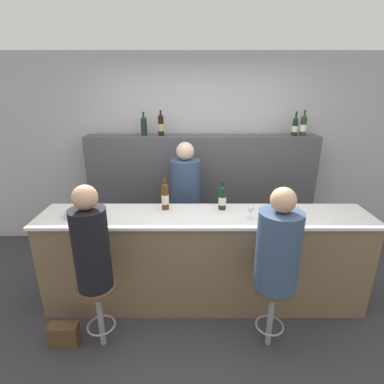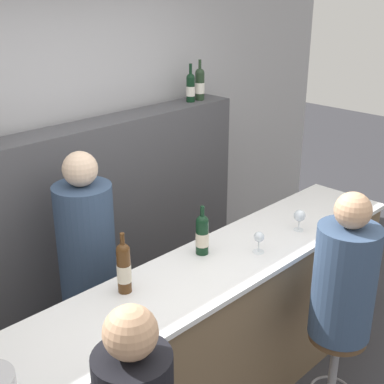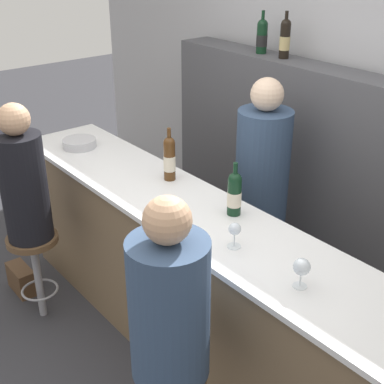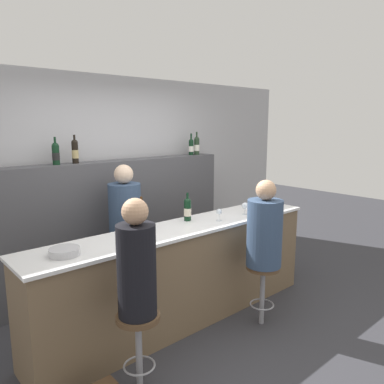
{
  "view_description": "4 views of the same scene",
  "coord_description": "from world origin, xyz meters",
  "px_view_note": "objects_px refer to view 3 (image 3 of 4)",
  "views": [
    {
      "loc": [
        -0.13,
        -2.38,
        2.19
      ],
      "look_at": [
        -0.13,
        0.31,
        1.23
      ],
      "focal_mm": 28.0,
      "sensor_mm": 36.0,
      "label": 1
    },
    {
      "loc": [
        -1.83,
        -1.49,
        2.51
      ],
      "look_at": [
        0.04,
        0.36,
        1.45
      ],
      "focal_mm": 50.0,
      "sensor_mm": 36.0,
      "label": 2
    },
    {
      "loc": [
        2.0,
        -1.36,
        2.39
      ],
      "look_at": [
        0.12,
        0.17,
        1.19
      ],
      "focal_mm": 50.0,
      "sensor_mm": 36.0,
      "label": 3
    },
    {
      "loc": [
        -2.31,
        -2.49,
        2.01
      ],
      "look_at": [
        0.15,
        0.31,
        1.33
      ],
      "focal_mm": 35.0,
      "sensor_mm": 36.0,
      "label": 4
    }
  ],
  "objects_px": {
    "wine_glass_1": "(302,268)",
    "handbag": "(21,279)",
    "wine_glass_0": "(235,230)",
    "guest_seated_left": "(23,181)",
    "metal_bowl": "(79,143)",
    "bar_stool_left": "(35,255)",
    "wine_bottle_counter_0": "(169,158)",
    "bartender": "(260,202)",
    "wine_bottle_backbar_0": "(262,36)",
    "wine_bottle_backbar_1": "(285,38)",
    "wine_bottle_counter_1": "(234,193)",
    "guest_seated_right": "(169,303)"
  },
  "relations": [
    {
      "from": "wine_glass_1",
      "to": "wine_bottle_counter_1",
      "type": "bearing_deg",
      "value": 161.12
    },
    {
      "from": "wine_glass_0",
      "to": "metal_bowl",
      "type": "relative_size",
      "value": 0.55
    },
    {
      "from": "wine_glass_1",
      "to": "metal_bowl",
      "type": "distance_m",
      "value": 2.06
    },
    {
      "from": "wine_bottle_counter_0",
      "to": "wine_glass_0",
      "type": "relative_size",
      "value": 2.57
    },
    {
      "from": "wine_bottle_backbar_0",
      "to": "guest_seated_left",
      "type": "distance_m",
      "value": 1.96
    },
    {
      "from": "wine_bottle_backbar_1",
      "to": "guest_seated_right",
      "type": "distance_m",
      "value": 2.24
    },
    {
      "from": "wine_bottle_counter_0",
      "to": "wine_bottle_backbar_0",
      "type": "height_order",
      "value": "wine_bottle_backbar_0"
    },
    {
      "from": "guest_seated_right",
      "to": "handbag",
      "type": "distance_m",
      "value": 2.03
    },
    {
      "from": "wine_bottle_counter_0",
      "to": "wine_glass_1",
      "type": "xyz_separation_m",
      "value": [
        1.23,
        -0.22,
        -0.04
      ]
    },
    {
      "from": "wine_glass_0",
      "to": "wine_glass_1",
      "type": "xyz_separation_m",
      "value": [
        0.41,
        0.0,
        0.01
      ]
    },
    {
      "from": "wine_bottle_counter_0",
      "to": "bartender",
      "type": "xyz_separation_m",
      "value": [
        0.19,
        0.62,
        -0.42
      ]
    },
    {
      "from": "wine_bottle_backbar_0",
      "to": "wine_glass_0",
      "type": "height_order",
      "value": "wine_bottle_backbar_0"
    },
    {
      "from": "metal_bowl",
      "to": "bar_stool_left",
      "type": "height_order",
      "value": "metal_bowl"
    },
    {
      "from": "metal_bowl",
      "to": "wine_bottle_counter_1",
      "type": "bearing_deg",
      "value": 6.93
    },
    {
      "from": "wine_glass_0",
      "to": "bartender",
      "type": "xyz_separation_m",
      "value": [
        -0.63,
        0.84,
        -0.37
      ]
    },
    {
      "from": "wine_bottle_counter_0",
      "to": "metal_bowl",
      "type": "bearing_deg",
      "value": -168.4
    },
    {
      "from": "bar_stool_left",
      "to": "wine_glass_0",
      "type": "bearing_deg",
      "value": 20.14
    },
    {
      "from": "wine_bottle_counter_1",
      "to": "wine_bottle_backbar_0",
      "type": "bearing_deg",
      "value": 129.76
    },
    {
      "from": "wine_bottle_backbar_1",
      "to": "handbag",
      "type": "xyz_separation_m",
      "value": [
        -0.74,
        -1.83,
        -1.61
      ]
    },
    {
      "from": "wine_bottle_counter_1",
      "to": "guest_seated_right",
      "type": "bearing_deg",
      "value": -62.3
    },
    {
      "from": "handbag",
      "to": "bartender",
      "type": "bearing_deg",
      "value": 51.53
    },
    {
      "from": "wine_bottle_backbar_0",
      "to": "metal_bowl",
      "type": "relative_size",
      "value": 1.27
    },
    {
      "from": "wine_glass_0",
      "to": "handbag",
      "type": "relative_size",
      "value": 0.5
    },
    {
      "from": "wine_bottle_backbar_0",
      "to": "wine_bottle_backbar_1",
      "type": "distance_m",
      "value": 0.22
    },
    {
      "from": "wine_glass_0",
      "to": "guest_seated_right",
      "type": "distance_m",
      "value": 0.52
    },
    {
      "from": "metal_bowl",
      "to": "handbag",
      "type": "xyz_separation_m",
      "value": [
        -0.04,
        -0.55,
        -0.94
      ]
    },
    {
      "from": "metal_bowl",
      "to": "handbag",
      "type": "height_order",
      "value": "metal_bowl"
    },
    {
      "from": "guest_seated_right",
      "to": "wine_glass_0",
      "type": "bearing_deg",
      "value": 105.15
    },
    {
      "from": "wine_bottle_backbar_1",
      "to": "handbag",
      "type": "bearing_deg",
      "value": -112.1
    },
    {
      "from": "metal_bowl",
      "to": "bar_stool_left",
      "type": "distance_m",
      "value": 0.84
    },
    {
      "from": "wine_glass_0",
      "to": "wine_glass_1",
      "type": "height_order",
      "value": "wine_glass_1"
    },
    {
      "from": "bar_stool_left",
      "to": "guest_seated_right",
      "type": "xyz_separation_m",
      "value": [
        1.48,
        0.0,
        0.51
      ]
    },
    {
      "from": "wine_bottle_backbar_1",
      "to": "wine_bottle_backbar_0",
      "type": "bearing_deg",
      "value": -180.0
    },
    {
      "from": "wine_bottle_backbar_0",
      "to": "bar_stool_left",
      "type": "relative_size",
      "value": 0.48
    },
    {
      "from": "guest_seated_left",
      "to": "bartender",
      "type": "height_order",
      "value": "bartender"
    },
    {
      "from": "wine_bottle_counter_0",
      "to": "handbag",
      "type": "distance_m",
      "value": 1.54
    },
    {
      "from": "bar_stool_left",
      "to": "wine_glass_1",
      "type": "bearing_deg",
      "value": 15.67
    },
    {
      "from": "wine_bottle_counter_0",
      "to": "wine_bottle_counter_1",
      "type": "distance_m",
      "value": 0.57
    },
    {
      "from": "wine_bottle_backbar_0",
      "to": "metal_bowl",
      "type": "bearing_deg",
      "value": -110.6
    },
    {
      "from": "wine_bottle_counter_1",
      "to": "bar_stool_left",
      "type": "bearing_deg",
      "value": -146.9
    },
    {
      "from": "wine_bottle_counter_0",
      "to": "wine_bottle_backbar_0",
      "type": "distance_m",
      "value": 1.29
    },
    {
      "from": "wine_glass_0",
      "to": "guest_seated_left",
      "type": "relative_size",
      "value": 0.15
    },
    {
      "from": "wine_bottle_backbar_0",
      "to": "wine_glass_1",
      "type": "xyz_separation_m",
      "value": [
        1.58,
        -1.33,
        -0.59
      ]
    },
    {
      "from": "guest_seated_right",
      "to": "wine_bottle_counter_1",
      "type": "bearing_deg",
      "value": 117.7
    },
    {
      "from": "metal_bowl",
      "to": "bar_stool_left",
      "type": "relative_size",
      "value": 0.38
    },
    {
      "from": "guest_seated_left",
      "to": "bartender",
      "type": "bearing_deg",
      "value": 61.79
    },
    {
      "from": "metal_bowl",
      "to": "guest_seated_left",
      "type": "relative_size",
      "value": 0.27
    },
    {
      "from": "wine_bottle_counter_1",
      "to": "guest_seated_right",
      "type": "relative_size",
      "value": 0.35
    },
    {
      "from": "wine_glass_1",
      "to": "handbag",
      "type": "bearing_deg",
      "value": -166.8
    },
    {
      "from": "wine_bottle_counter_0",
      "to": "guest_seated_right",
      "type": "height_order",
      "value": "guest_seated_right"
    }
  ]
}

